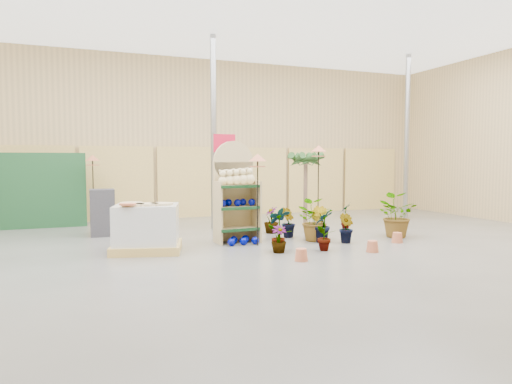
# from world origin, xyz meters

# --- Properties ---
(room) EXTENTS (15.20, 12.10, 4.70)m
(room) POSITION_xyz_m (0.00, 0.91, 2.21)
(room) COLOR #595856
(room) RESTS_ON ground
(display_shelf) EXTENTS (0.87, 0.58, 2.01)m
(display_shelf) POSITION_xyz_m (-0.04, 1.79, 0.92)
(display_shelf) COLOR tan
(display_shelf) RESTS_ON ground
(teddy_bears) EXTENTS (0.75, 0.21, 0.33)m
(teddy_bears) POSITION_xyz_m (-0.01, 1.70, 1.27)
(teddy_bears) COLOR beige
(teddy_bears) RESTS_ON display_shelf
(gazing_balls_shelf) EXTENTS (0.74, 0.25, 0.14)m
(gazing_balls_shelf) POSITION_xyz_m (-0.04, 1.67, 0.79)
(gazing_balls_shelf) COLOR #00068C
(gazing_balls_shelf) RESTS_ON display_shelf
(gazing_balls_floor) EXTENTS (0.63, 0.39, 0.15)m
(gazing_balls_floor) POSITION_xyz_m (-0.03, 1.40, 0.07)
(gazing_balls_floor) COLOR #00068C
(gazing_balls_floor) RESTS_ON ground
(pallet_stack) EXTENTS (1.39, 1.24, 0.88)m
(pallet_stack) POSITION_xyz_m (-1.83, 1.35, 0.42)
(pallet_stack) COLOR tan
(pallet_stack) RESTS_ON ground
(charcoal_planters) EXTENTS (0.50, 0.50, 1.00)m
(charcoal_planters) POSITION_xyz_m (-2.50, 3.45, 0.50)
(charcoal_planters) COLOR #28272D
(charcoal_planters) RESTS_ON ground
(trellis_stock) EXTENTS (2.00, 0.30, 1.80)m
(trellis_stock) POSITION_xyz_m (-3.80, 5.20, 0.90)
(trellis_stock) COLOR #194725
(trellis_stock) RESTS_ON ground
(offer_sign) EXTENTS (0.50, 0.08, 2.20)m
(offer_sign) POSITION_xyz_m (0.10, 2.98, 1.57)
(offer_sign) COLOR gray
(offer_sign) RESTS_ON ground
(bird_table_front) EXTENTS (0.34, 0.34, 1.74)m
(bird_table_front) POSITION_xyz_m (0.21, 1.19, 1.61)
(bird_table_front) COLOR black
(bird_table_front) RESTS_ON ground
(bird_table_right) EXTENTS (0.34, 0.34, 1.95)m
(bird_table_right) POSITION_xyz_m (2.00, 2.09, 1.81)
(bird_table_right) COLOR black
(bird_table_right) RESTS_ON ground
(bird_table_back) EXTENTS (0.34, 0.34, 1.75)m
(bird_table_back) POSITION_xyz_m (-2.65, 4.65, 1.62)
(bird_table_back) COLOR black
(bird_table_back) RESTS_ON ground
(palm) EXTENTS (0.70, 0.70, 1.92)m
(palm) POSITION_xyz_m (2.20, 3.10, 1.65)
(palm) COLOR brown
(palm) RESTS_ON ground
(potted_plant_0) EXTENTS (0.44, 0.31, 0.79)m
(potted_plant_0) POSITION_xyz_m (0.40, 0.60, 0.40)
(potted_plant_0) COLOR #22481B
(potted_plant_0) RESTS_ON ground
(potted_plant_1) EXTENTS (0.46, 0.49, 0.71)m
(potted_plant_1) POSITION_xyz_m (1.51, 1.10, 0.36)
(potted_plant_1) COLOR #22481B
(potted_plant_1) RESTS_ON ground
(potted_plant_2) EXTENTS (0.96, 0.99, 0.83)m
(potted_plant_2) POSITION_xyz_m (1.44, 1.28, 0.42)
(potted_plant_2) COLOR #22481B
(potted_plant_2) RESTS_ON ground
(potted_plant_4) EXTENTS (0.42, 0.41, 0.67)m
(potted_plant_4) POSITION_xyz_m (2.78, 2.20, 0.33)
(potted_plant_4) COLOR #22481B
(potted_plant_4) RESTS_ON ground
(potted_plant_5) EXTENTS (0.36, 0.41, 0.65)m
(potted_plant_5) POSITION_xyz_m (1.14, 1.78, 0.32)
(potted_plant_5) COLOR #22481B
(potted_plant_5) RESTS_ON ground
(potted_plant_7) EXTENTS (0.30, 0.30, 0.48)m
(potted_plant_7) POSITION_xyz_m (0.32, 0.43, 0.24)
(potted_plant_7) COLOR #22481B
(potted_plant_7) RESTS_ON ground
(potted_plant_8) EXTENTS (0.49, 0.45, 0.77)m
(potted_plant_8) POSITION_xyz_m (1.16, 0.31, 0.38)
(potted_plant_8) COLOR #22481B
(potted_plant_8) RESTS_ON ground
(potted_plant_9) EXTENTS (0.29, 0.35, 0.60)m
(potted_plant_9) POSITION_xyz_m (1.93, 0.80, 0.30)
(potted_plant_9) COLOR #22481B
(potted_plant_9) RESTS_ON ground
(potted_plant_10) EXTENTS (0.99, 1.05, 0.93)m
(potted_plant_10) POSITION_xyz_m (3.25, 1.06, 0.46)
(potted_plant_10) COLOR #22481B
(potted_plant_10) RESTS_ON ground
(potted_plant_11) EXTENTS (0.35, 0.35, 0.59)m
(potted_plant_11) POSITION_xyz_m (1.03, 2.46, 0.29)
(potted_plant_11) COLOR #22481B
(potted_plant_11) RESTS_ON ground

